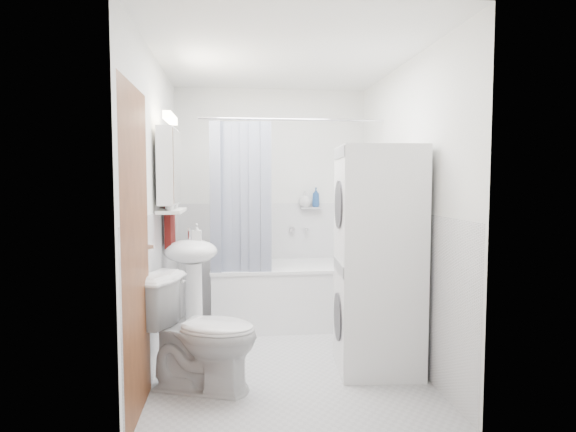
{
  "coord_description": "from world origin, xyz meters",
  "views": [
    {
      "loc": [
        -0.4,
        -3.8,
        1.44
      ],
      "look_at": [
        0.05,
        0.15,
        1.15
      ],
      "focal_mm": 30.0,
      "sensor_mm": 36.0,
      "label": 1
    }
  ],
  "objects": [
    {
      "name": "floor",
      "position": [
        0.0,
        0.0,
        0.0
      ],
      "size": [
        2.6,
        2.6,
        0.0
      ],
      "primitive_type": "plane",
      "color": "silver",
      "rests_on": "ground"
    },
    {
      "name": "room_walls",
      "position": [
        0.0,
        0.0,
        1.49
      ],
      "size": [
        2.6,
        2.6,
        2.6
      ],
      "color": "white",
      "rests_on": "ground"
    },
    {
      "name": "wainscot",
      "position": [
        0.0,
        0.29,
        0.6
      ],
      "size": [
        1.98,
        2.58,
        2.58
      ],
      "color": "white",
      "rests_on": "ground"
    },
    {
      "name": "door",
      "position": [
        -0.95,
        -0.55,
        1.0
      ],
      "size": [
        0.05,
        2.0,
        2.0
      ],
      "color": "brown",
      "rests_on": "ground"
    },
    {
      "name": "bathtub",
      "position": [
        0.17,
        0.92,
        0.33
      ],
      "size": [
        1.58,
        0.75,
        0.6
      ],
      "color": "white",
      "rests_on": "ground"
    },
    {
      "name": "tub_spout",
      "position": [
        0.37,
        1.25,
        0.92
      ],
      "size": [
        0.04,
        0.12,
        0.04
      ],
      "primitive_type": "cylinder",
      "rotation": [
        1.57,
        0.0,
        0.0
      ],
      "color": "silver",
      "rests_on": "room_walls"
    },
    {
      "name": "curtain_rod",
      "position": [
        0.17,
        0.61,
        2.0
      ],
      "size": [
        1.76,
        0.02,
        0.02
      ],
      "primitive_type": "cylinder",
      "rotation": [
        0.0,
        1.57,
        0.0
      ],
      "color": "silver",
      "rests_on": "room_walls"
    },
    {
      "name": "shower_curtain",
      "position": [
        -0.34,
        0.61,
        1.25
      ],
      "size": [
        0.55,
        0.02,
        1.45
      ],
      "color": "#15234B",
      "rests_on": "curtain_rod"
    },
    {
      "name": "sink",
      "position": [
        -0.75,
        0.25,
        0.7
      ],
      "size": [
        0.44,
        0.37,
        1.04
      ],
      "color": "white",
      "rests_on": "ground"
    },
    {
      "name": "medicine_cabinet",
      "position": [
        -0.9,
        0.1,
        1.57
      ],
      "size": [
        0.13,
        0.5,
        0.71
      ],
      "color": "white",
      "rests_on": "room_walls"
    },
    {
      "name": "shelf",
      "position": [
        -0.89,
        0.1,
        1.2
      ],
      "size": [
        0.18,
        0.54,
        0.02
      ],
      "primitive_type": "cube",
      "color": "silver",
      "rests_on": "room_walls"
    },
    {
      "name": "shower_caddy",
      "position": [
        0.42,
        1.24,
        1.15
      ],
      "size": [
        0.22,
        0.06,
        0.02
      ],
      "primitive_type": "cube",
      "color": "silver",
      "rests_on": "room_walls"
    },
    {
      "name": "towel",
      "position": [
        -0.94,
        0.35,
        1.28
      ],
      "size": [
        0.07,
        0.33,
        0.79
      ],
      "color": "#51140F",
      "rests_on": "room_walls"
    },
    {
      "name": "washer_dryer",
      "position": [
        0.68,
        -0.31,
        0.85
      ],
      "size": [
        0.65,
        0.65,
        1.69
      ],
      "rotation": [
        0.0,
        0.0,
        -0.09
      ],
      "color": "white",
      "rests_on": "ground"
    },
    {
      "name": "toilet",
      "position": [
        -0.63,
        -0.52,
        0.39
      ],
      "size": [
        0.9,
        0.69,
        0.78
      ],
      "primitive_type": "imported",
      "rotation": [
        0.0,
        0.0,
        1.22
      ],
      "color": "white",
      "rests_on": "ground"
    },
    {
      "name": "soap_pump",
      "position": [
        -0.71,
        0.25,
        0.95
      ],
      "size": [
        0.08,
        0.17,
        0.08
      ],
      "primitive_type": "imported",
      "color": "gray",
      "rests_on": "sink"
    },
    {
      "name": "shelf_bottle",
      "position": [
        -0.89,
        -0.05,
        1.25
      ],
      "size": [
        0.07,
        0.18,
        0.07
      ],
      "primitive_type": "imported",
      "color": "gray",
      "rests_on": "shelf"
    },
    {
      "name": "shelf_cup",
      "position": [
        -0.89,
        0.22,
        1.26
      ],
      "size": [
        0.1,
        0.09,
        0.1
      ],
      "primitive_type": "imported",
      "color": "gray",
      "rests_on": "shelf"
    },
    {
      "name": "shampoo_a",
      "position": [
        0.35,
        1.24,
        1.23
      ],
      "size": [
        0.13,
        0.17,
        0.13
      ],
      "primitive_type": "imported",
      "color": "gray",
      "rests_on": "shower_caddy"
    },
    {
      "name": "shampoo_b",
      "position": [
        0.47,
        1.24,
        1.2
      ],
      "size": [
        0.08,
        0.21,
        0.08
      ],
      "primitive_type": "imported",
      "color": "navy",
      "rests_on": "shower_caddy"
    }
  ]
}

